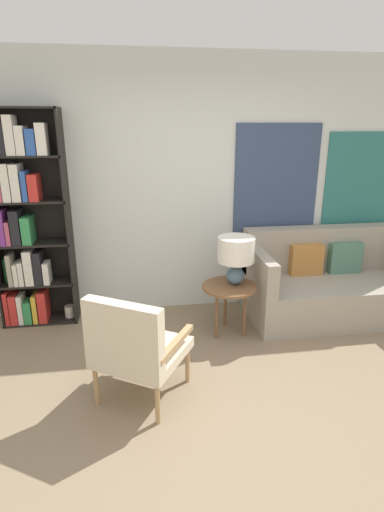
# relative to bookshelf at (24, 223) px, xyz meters

# --- Properties ---
(ground_plane) EXTENTS (14.00, 14.00, 0.00)m
(ground_plane) POSITION_rel_bookshelf_xyz_m (1.68, -1.84, -1.07)
(ground_plane) COLOR #847056
(wall_back) EXTENTS (6.40, 0.08, 2.70)m
(wall_back) POSITION_rel_bookshelf_xyz_m (1.75, 0.19, 0.28)
(wall_back) COLOR silver
(wall_back) RESTS_ON ground_plane
(bookshelf) EXTENTS (0.75, 0.30, 2.15)m
(bookshelf) POSITION_rel_bookshelf_xyz_m (0.00, 0.00, 0.00)
(bookshelf) COLOR black
(bookshelf) RESTS_ON ground_plane
(armchair) EXTENTS (0.82, 0.82, 0.87)m
(armchair) POSITION_rel_bookshelf_xyz_m (1.04, -1.47, -0.58)
(armchair) COLOR tan
(armchair) RESTS_ON ground_plane
(couch) EXTENTS (1.75, 0.89, 0.92)m
(couch) POSITION_rel_bookshelf_xyz_m (3.14, -0.26, -0.73)
(couch) COLOR #9E9384
(couch) RESTS_ON ground_plane
(side_table) EXTENTS (0.54, 0.54, 0.51)m
(side_table) POSITION_rel_bookshelf_xyz_m (1.97, -0.54, -0.61)
(side_table) COLOR brown
(side_table) RESTS_ON ground_plane
(table_lamp) EXTENTS (0.36, 0.36, 0.48)m
(table_lamp) POSITION_rel_bookshelf_xyz_m (2.03, -0.51, -0.24)
(table_lamp) COLOR slate
(table_lamp) RESTS_ON side_table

